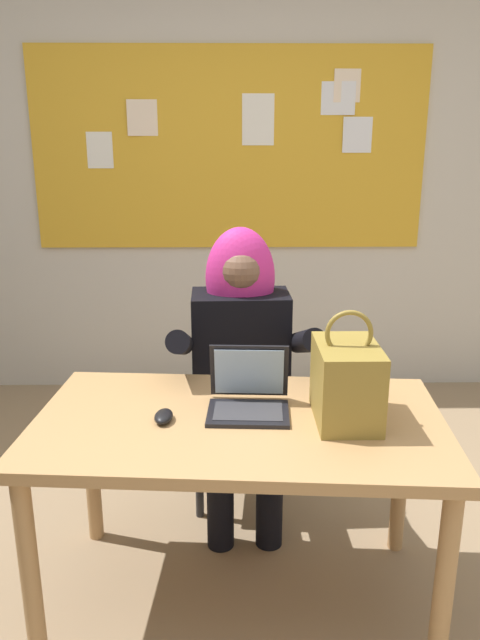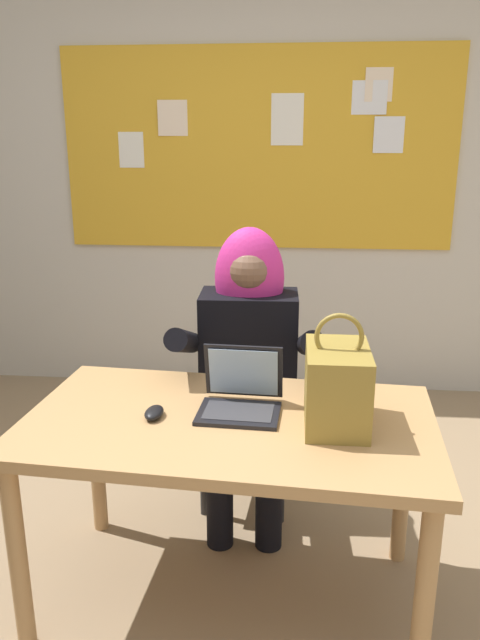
{
  "view_description": "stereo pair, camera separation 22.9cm",
  "coord_description": "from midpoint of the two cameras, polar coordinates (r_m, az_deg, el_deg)",
  "views": [
    {
      "loc": [
        0.01,
        -1.84,
        1.62
      ],
      "look_at": [
        0.04,
        0.36,
        0.97
      ],
      "focal_mm": 34.38,
      "sensor_mm": 36.0,
      "label": 1
    },
    {
      "loc": [
        0.23,
        -1.83,
        1.62
      ],
      "look_at": [
        0.04,
        0.36,
        0.97
      ],
      "focal_mm": 34.38,
      "sensor_mm": 36.0,
      "label": 2
    }
  ],
  "objects": [
    {
      "name": "computer_mouse",
      "position": [
        2.07,
        -10.32,
        -8.88
      ],
      "size": [
        0.07,
        0.11,
        0.03
      ],
      "primitive_type": "ellipsoid",
      "rotation": [
        0.0,
        0.0,
        -0.06
      ],
      "color": "black",
      "rests_on": "desk_main"
    },
    {
      "name": "laptop",
      "position": [
        2.11,
        -2.33,
        -7.18
      ],
      "size": [
        0.29,
        0.26,
        0.21
      ],
      "rotation": [
        0.0,
        0.0,
        -0.05
      ],
      "color": "black",
      "rests_on": "desk_main"
    },
    {
      "name": "ground_plane",
      "position": [
        2.45,
        -3.81,
        -24.84
      ],
      "size": [
        24.0,
        24.0,
        0.0
      ],
      "primitive_type": "plane",
      "color": "#937A5B"
    },
    {
      "name": "person_costumed",
      "position": [
        2.63,
        -2.38,
        -2.86
      ],
      "size": [
        0.6,
        0.62,
        1.26
      ],
      "rotation": [
        0.0,
        0.0,
        -1.54
      ],
      "color": "black",
      "rests_on": "ground"
    },
    {
      "name": "desk_main",
      "position": [
        2.11,
        -3.25,
        -11.36
      ],
      "size": [
        1.42,
        0.87,
        0.72
      ],
      "rotation": [
        0.0,
        0.0,
        -0.07
      ],
      "color": "tan",
      "rests_on": "ground"
    },
    {
      "name": "wall_back_bulletin",
      "position": [
        3.94,
        -2.62,
        12.74
      ],
      "size": [
        5.24,
        2.26,
        2.68
      ],
      "color": "beige",
      "rests_on": "ground"
    },
    {
      "name": "handbag",
      "position": [
        2.02,
        6.7,
        -5.79
      ],
      "size": [
        0.2,
        0.3,
        0.38
      ],
      "rotation": [
        0.0,
        0.0,
        -0.17
      ],
      "color": "olive",
      "rests_on": "desk_main"
    },
    {
      "name": "chair_at_desk",
      "position": [
        2.83,
        -2.17,
        -6.42
      ],
      "size": [
        0.45,
        0.45,
        0.91
      ],
      "rotation": [
        0.0,
        0.0,
        -1.65
      ],
      "color": "#2D3347",
      "rests_on": "ground"
    }
  ]
}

